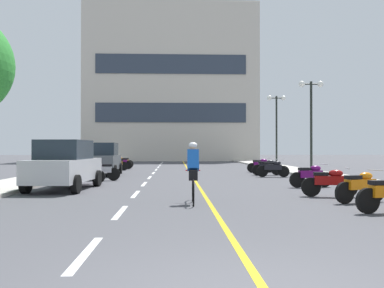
{
  "coord_description": "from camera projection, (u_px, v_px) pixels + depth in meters",
  "views": [
    {
      "loc": [
        -0.72,
        -4.27,
        1.53
      ],
      "look_at": [
        0.23,
        18.84,
        1.74
      ],
      "focal_mm": 40.26,
      "sensor_mm": 36.0,
      "label": 1
    }
  ],
  "objects": [
    {
      "name": "ground_plane",
      "position": [
        187.0,
        174.0,
        25.27
      ],
      "size": [
        140.0,
        140.0,
        0.0
      ],
      "primitive_type": "plane",
      "color": "#47474C"
    },
    {
      "name": "motorcycle_5",
      "position": [
        85.0,
        173.0,
        18.33
      ],
      "size": [
        1.7,
        0.6,
        0.92
      ],
      "color": "black",
      "rests_on": "ground"
    },
    {
      "name": "lane_dash_11",
      "position": [
        163.0,
        161.0,
        50.16
      ],
      "size": [
        0.14,
        2.2,
        0.01
      ],
      "primitive_type": "cube",
      "color": "silver",
      "rests_on": "ground"
    },
    {
      "name": "lane_dash_6",
      "position": [
        156.0,
        170.0,
        30.18
      ],
      "size": [
        0.14,
        2.2,
        0.01
      ],
      "primitive_type": "cube",
      "color": "silver",
      "rests_on": "ground"
    },
    {
      "name": "lane_dash_0",
      "position": [
        85.0,
        254.0,
        6.2
      ],
      "size": [
        0.14,
        2.2,
        0.01
      ],
      "primitive_type": "cube",
      "color": "silver",
      "rests_on": "ground"
    },
    {
      "name": "motorcycle_9",
      "position": [
        261.0,
        165.0,
        26.74
      ],
      "size": [
        1.7,
        0.6,
        0.92
      ],
      "color": "black",
      "rests_on": "ground"
    },
    {
      "name": "parked_car_near",
      "position": [
        65.0,
        165.0,
        15.75
      ],
      "size": [
        2.17,
        4.31,
        1.82
      ],
      "color": "black",
      "rests_on": "ground"
    },
    {
      "name": "motorcycle_4",
      "position": [
        311.0,
        175.0,
        16.62
      ],
      "size": [
        1.7,
        0.6,
        0.92
      ],
      "color": "black",
      "rests_on": "ground"
    },
    {
      "name": "motorcycle_2",
      "position": [
        361.0,
        186.0,
        11.98
      ],
      "size": [
        1.64,
        0.8,
        0.92
      ],
      "color": "black",
      "rests_on": "ground"
    },
    {
      "name": "motorcycle_10",
      "position": [
        116.0,
        164.0,
        29.05
      ],
      "size": [
        1.66,
        0.72,
        0.92
      ],
      "color": "black",
      "rests_on": "ground"
    },
    {
      "name": "street_lamp_mid",
      "position": [
        311.0,
        106.0,
        24.92
      ],
      "size": [
        1.46,
        0.36,
        5.3
      ],
      "color": "black",
      "rests_on": "curb_right"
    },
    {
      "name": "motorcycle_7",
      "position": [
        273.0,
        168.0,
        22.54
      ],
      "size": [
        1.7,
        0.6,
        0.92
      ],
      "color": "black",
      "rests_on": "ground"
    },
    {
      "name": "cyclist_rider",
      "position": [
        193.0,
        171.0,
        11.85
      ],
      "size": [
        0.42,
        1.77,
        1.71
      ],
      "color": "black",
      "rests_on": "ground"
    },
    {
      "name": "centre_line_yellow",
      "position": [
        189.0,
        171.0,
        28.27
      ],
      "size": [
        0.12,
        66.0,
        0.01
      ],
      "primitive_type": "cube",
      "color": "gold",
      "rests_on": "ground"
    },
    {
      "name": "lane_dash_5",
      "position": [
        153.0,
        173.0,
        26.18
      ],
      "size": [
        0.14,
        2.2,
        0.01
      ],
      "primitive_type": "cube",
      "color": "silver",
      "rests_on": "ground"
    },
    {
      "name": "motorcycle_12",
      "position": [
        122.0,
        162.0,
        32.57
      ],
      "size": [
        1.66,
        0.73,
        0.92
      ],
      "color": "black",
      "rests_on": "ground"
    },
    {
      "name": "lane_dash_8",
      "position": [
        160.0,
        165.0,
        38.17
      ],
      "size": [
        0.14,
        2.2,
        0.01
      ],
      "primitive_type": "cube",
      "color": "silver",
      "rests_on": "ground"
    },
    {
      "name": "lane_dash_3",
      "position": [
        144.0,
        184.0,
        18.19
      ],
      "size": [
        0.14,
        2.2,
        0.01
      ],
      "primitive_type": "cube",
      "color": "silver",
      "rests_on": "ground"
    },
    {
      "name": "motorcycle_3",
      "position": [
        330.0,
        182.0,
        13.4
      ],
      "size": [
        1.68,
        0.64,
        0.92
      ],
      "color": "black",
      "rests_on": "ground"
    },
    {
      "name": "curb_left",
      "position": [
        75.0,
        171.0,
        27.97
      ],
      "size": [
        2.4,
        72.0,
        0.12
      ],
      "primitive_type": "cube",
      "color": "#B7B2A8",
      "rests_on": "ground"
    },
    {
      "name": "lane_dash_10",
      "position": [
        163.0,
        162.0,
        46.17
      ],
      "size": [
        0.14,
        2.2,
        0.01
      ],
      "primitive_type": "cube",
      "color": "silver",
      "rests_on": "ground"
    },
    {
      "name": "lane_dash_9",
      "position": [
        161.0,
        164.0,
        42.17
      ],
      "size": [
        0.14,
        2.2,
        0.01
      ],
      "primitive_type": "cube",
      "color": "silver",
      "rests_on": "ground"
    },
    {
      "name": "lane_dash_2",
      "position": [
        136.0,
        194.0,
        14.19
      ],
      "size": [
        0.14,
        2.2,
        0.01
      ],
      "primitive_type": "cube",
      "color": "silver",
      "rests_on": "ground"
    },
    {
      "name": "motorcycle_8",
      "position": [
        267.0,
        167.0,
        24.03
      ],
      "size": [
        1.7,
        0.6,
        0.92
      ],
      "color": "black",
      "rests_on": "ground"
    },
    {
      "name": "lane_dash_4",
      "position": [
        150.0,
        178.0,
        22.19
      ],
      "size": [
        0.14,
        2.2,
        0.01
      ],
      "primitive_type": "cube",
      "color": "silver",
      "rests_on": "ground"
    },
    {
      "name": "lane_dash_7",
      "position": [
        158.0,
        167.0,
        34.18
      ],
      "size": [
        0.14,
        2.2,
        0.01
      ],
      "primitive_type": "cube",
      "color": "silver",
      "rests_on": "ground"
    },
    {
      "name": "office_building",
      "position": [
        171.0,
        85.0,
        52.75
      ],
      "size": [
        20.52,
        7.05,
        18.61
      ],
      "color": "beige",
      "rests_on": "ground"
    },
    {
      "name": "motorcycle_6",
      "position": [
        101.0,
        171.0,
        20.04
      ],
      "size": [
        1.7,
        0.6,
        0.92
      ],
      "color": "black",
      "rests_on": "ground"
    },
    {
      "name": "curb_right",
      "position": [
        294.0,
        170.0,
        28.56
      ],
      "size": [
        2.4,
        72.0,
        0.12
      ],
      "primitive_type": "cube",
      "color": "#B7B2A8",
      "rests_on": "ground"
    },
    {
      "name": "lane_dash_1",
      "position": [
        120.0,
        212.0,
        10.2
      ],
      "size": [
        0.14,
        2.2,
        0.01
      ],
      "primitive_type": "cube",
      "color": "silver",
      "rests_on": "ground"
    },
    {
      "name": "parked_car_mid",
      "position": [
        102.0,
        159.0,
        24.08
      ],
      "size": [
        2.0,
        4.24,
        1.82
      ],
      "color": "black",
      "rests_on": "ground"
    },
    {
      "name": "street_lamp_far",
      "position": [
        276.0,
        115.0,
        33.35
      ],
      "size": [
        1.46,
        0.36,
        5.47
      ],
      "color": "black",
      "rests_on": "curb_right"
    },
    {
      "name": "motorcycle_11",
      "position": [
        121.0,
        163.0,
        31.16
      ],
      "size": [
        1.67,
        0.69,
        0.92
      ],
      "color": "black",
      "rests_on": "ground"
    }
  ]
}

